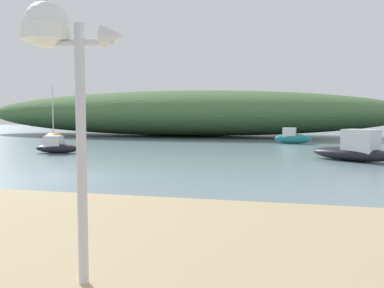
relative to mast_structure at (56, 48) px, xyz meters
name	(u,v)px	position (x,y,z in m)	size (l,w,h in m)	color
ground_plane	(65,177)	(-5.15, 8.76, -3.03)	(120.00, 120.00, 0.00)	gray
distant_hill	(183,113)	(-8.47, 37.31, -0.73)	(44.41, 13.28, 4.60)	#476B3D
mast_structure	(56,48)	(0.00, 0.00, 0.00)	(1.27, 0.59, 3.37)	silver
sailboat_west_reach	(53,137)	(-15.56, 24.61, -2.64)	(3.05, 3.91, 4.37)	orange
motorboat_east_reach	(355,150)	(5.55, 16.63, -2.50)	(4.19, 3.58, 1.52)	black
motorboat_inner_mooring	(57,147)	(-10.44, 16.80, -2.67)	(2.68, 1.36, 0.99)	black
motorboat_far_right	(292,137)	(2.57, 27.83, -2.56)	(2.80, 1.05, 1.20)	teal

